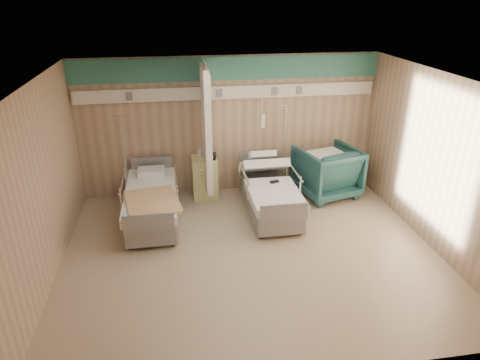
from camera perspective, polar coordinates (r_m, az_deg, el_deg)
name	(u,v)px	position (r m, az deg, el deg)	size (l,w,h in m)	color
ground	(251,253)	(7.09, 1.42, -9.67)	(6.00, 5.00, 0.00)	tan
room_walls	(247,140)	(6.48, 0.91, 5.39)	(6.04, 5.04, 2.82)	tan
bed_right	(269,198)	(8.14, 3.95, -2.39)	(1.00, 2.16, 0.63)	silver
bed_left	(152,206)	(7.98, -11.68, -3.46)	(1.00, 2.16, 0.63)	silver
bedside_cabinet	(205,177)	(8.75, -4.71, 0.34)	(0.50, 0.48, 0.85)	#CCCA80
visitor_armchair	(327,171)	(8.95, 11.50, 1.15)	(1.11, 1.15, 1.04)	#1C4647
waffle_blanket	(328,146)	(8.70, 11.70, 4.41)	(0.67, 0.59, 0.08)	silver
iv_stand_right	(283,174)	(9.04, 5.77, 0.80)	(0.33, 0.33, 1.86)	silver
iv_stand_left	(128,186)	(8.74, -14.70, -0.80)	(0.33, 0.33, 1.84)	silver
call_remote	(274,182)	(8.01, 4.62, -0.23)	(0.16, 0.07, 0.04)	black
tan_blanket	(152,201)	(7.41, -11.64, -2.79)	(0.85, 1.07, 0.04)	tan
toiletry_bag	(210,156)	(8.50, -3.98, 3.17)	(0.22, 0.14, 0.12)	black
white_cup	(200,153)	(8.69, -5.31, 3.60)	(0.08, 0.08, 0.12)	white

